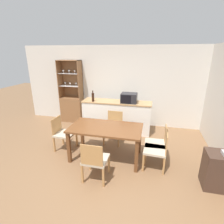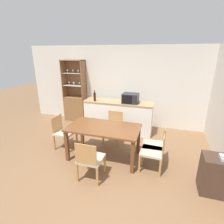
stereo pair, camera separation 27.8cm
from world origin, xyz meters
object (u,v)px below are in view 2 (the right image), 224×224
at_px(display_cabinet, 76,104).
at_px(dining_chair_side_right_far, 155,145).
at_px(dining_table, 104,131).
at_px(dining_chair_side_right_near, 154,151).
at_px(microwave, 130,98).
at_px(side_cabinet, 217,175).
at_px(dining_chair_side_left_far, 63,132).
at_px(dining_chair_head_far, 114,127).
at_px(dining_chair_head_near, 90,159).
at_px(wine_bottle, 95,97).

distance_m(display_cabinet, dining_chair_side_right_far, 3.43).
distance_m(dining_table, dining_chair_side_right_near, 1.17).
xyz_separation_m(dining_chair_side_right_near, microwave, (-0.83, 1.58, 0.66)).
bearing_deg(dining_table, side_cabinet, -11.60).
height_order(dining_chair_side_left_far, dining_chair_side_right_near, same).
bearing_deg(dining_chair_side_left_far, display_cabinet, -159.46).
distance_m(dining_table, dining_chair_head_far, 0.81).
height_order(dining_chair_side_right_near, dining_chair_head_near, same).
height_order(dining_table, side_cabinet, dining_table).
bearing_deg(dining_chair_side_left_far, dining_chair_side_right_near, 85.07).
distance_m(dining_chair_side_right_near, dining_chair_head_near, 1.30).
xyz_separation_m(microwave, side_cabinet, (1.92, -1.91, -0.74)).
bearing_deg(dining_chair_side_right_near, dining_chair_side_right_far, 3.57).
bearing_deg(dining_chair_head_near, display_cabinet, 122.82).
height_order(dining_chair_side_right_far, dining_chair_head_near, same).
height_order(dining_chair_side_left_far, dining_chair_head_near, same).
bearing_deg(dining_chair_head_near, dining_chair_side_right_near, 29.47).
bearing_deg(microwave, dining_chair_side_right_near, -62.23).
bearing_deg(wine_bottle, display_cabinet, 147.76).
height_order(display_cabinet, dining_chair_head_near, display_cabinet).
bearing_deg(wine_bottle, side_cabinet, -30.95).
relative_size(display_cabinet, side_cabinet, 3.05).
distance_m(microwave, wine_bottle, 1.06).
bearing_deg(dining_chair_side_left_far, dining_chair_side_right_far, 91.74).
bearing_deg(dining_chair_head_far, wine_bottle, -34.25).
distance_m(dining_table, microwave, 1.54).
relative_size(microwave, wine_bottle, 1.37).
height_order(wine_bottle, side_cabinet, wine_bottle).
xyz_separation_m(dining_chair_side_left_far, dining_chair_side_right_near, (2.27, -0.27, 0.00)).
height_order(dining_chair_head_far, wine_bottle, wine_bottle).
bearing_deg(dining_chair_head_near, side_cabinet, 8.23).
relative_size(dining_chair_head_far, wine_bottle, 2.52).
xyz_separation_m(display_cabinet, dining_chair_head_near, (1.76, -2.73, -0.17)).
bearing_deg(dining_chair_head_near, dining_chair_side_right_far, 38.63).
distance_m(display_cabinet, wine_bottle, 1.28).
relative_size(dining_chair_side_right_near, side_cabinet, 1.21).
height_order(dining_chair_side_right_near, wine_bottle, wine_bottle).
bearing_deg(display_cabinet, side_cabinet, -31.28).
distance_m(dining_chair_side_right_far, wine_bottle, 2.33).
height_order(dining_table, dining_chair_head_far, dining_chair_head_far).
bearing_deg(dining_chair_head_far, side_cabinet, 153.00).
xyz_separation_m(dining_chair_head_near, wine_bottle, (-0.75, 2.10, 0.66)).
xyz_separation_m(dining_chair_side_right_near, dining_chair_head_near, (-1.14, -0.64, 0.00)).
height_order(dining_table, dining_chair_side_right_far, dining_chair_side_right_far).
relative_size(dining_table, microwave, 3.54).
bearing_deg(dining_chair_side_right_near, dining_chair_head_far, 54.93).
distance_m(dining_table, dining_chair_side_right_far, 1.17).
bearing_deg(microwave, dining_chair_side_left_far, -137.47).
height_order(dining_chair_head_near, side_cabinet, dining_chair_head_near).
xyz_separation_m(dining_table, dining_chair_side_left_far, (-1.14, 0.13, -0.24)).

